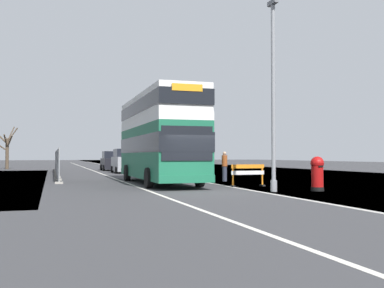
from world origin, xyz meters
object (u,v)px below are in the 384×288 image
red_pillar_postbox (317,172)px  roadworks_barrier (248,172)px  pedestrian_at_kerb (225,166)px  car_oncoming_near (124,162)px  car_receding_mid (111,161)px  double_decker_bus (159,137)px  lamppost_foreground (273,101)px

red_pillar_postbox → roadworks_barrier: 3.95m
red_pillar_postbox → pedestrian_at_kerb: size_ratio=0.84×
car_oncoming_near → car_receding_mid: (-0.28, 7.15, -0.08)m
roadworks_barrier → car_receding_mid: (-3.53, 26.61, 0.24)m
double_decker_bus → pedestrian_at_kerb: 4.69m
double_decker_bus → lamppost_foreground: size_ratio=1.33×
double_decker_bus → car_receding_mid: (0.22, 22.81, -1.68)m
red_pillar_postbox → double_decker_bus: bearing=126.9°
roadworks_barrier → pedestrian_at_kerb: bearing=83.0°
car_oncoming_near → pedestrian_at_kerb: 15.41m
lamppost_foreground → car_receding_mid: 30.26m
double_decker_bus → lamppost_foreground: (3.45, -7.13, 1.35)m
car_receding_mid → roadworks_barrier: bearing=-82.4°
double_decker_bus → car_oncoming_near: 15.76m
car_oncoming_near → pedestrian_at_kerb: car_oncoming_near is taller
double_decker_bus → roadworks_barrier: size_ratio=6.19×
car_receding_mid → pedestrian_at_kerb: size_ratio=2.27×
double_decker_bus → car_receding_mid: bearing=89.4°
red_pillar_postbox → car_receding_mid: size_ratio=0.37×
car_oncoming_near → roadworks_barrier: bearing=-80.5°
pedestrian_at_kerb → car_receding_mid: bearing=100.5°
roadworks_barrier → car_receding_mid: car_receding_mid is taller
roadworks_barrier → car_oncoming_near: car_oncoming_near is taller
lamppost_foreground → red_pillar_postbox: bearing=-6.0°
double_decker_bus → car_oncoming_near: bearing=88.2°
lamppost_foreground → car_oncoming_near: (-2.95, 22.79, -2.96)m
double_decker_bus → car_oncoming_near: size_ratio=2.50×
car_receding_mid → pedestrian_at_kerb: car_receding_mid is taller
lamppost_foreground → red_pillar_postbox: size_ratio=5.48×
lamppost_foreground → roadworks_barrier: (0.30, 3.33, -3.27)m
double_decker_bus → lamppost_foreground: lamppost_foreground is taller
lamppost_foreground → pedestrian_at_kerb: 8.48m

